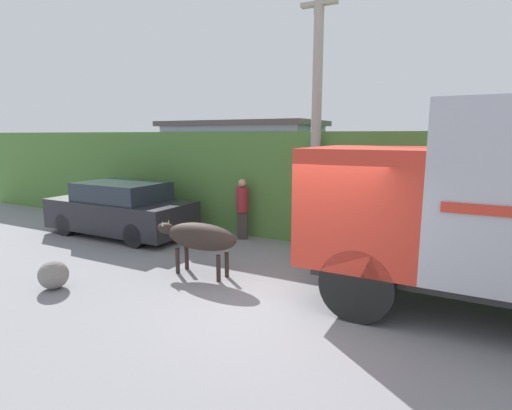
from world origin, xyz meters
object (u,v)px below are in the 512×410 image
object	(u,v)px
pedestrian_on_hill	(242,206)
roadside_rock	(53,275)
brown_cow	(200,237)
utility_pole	(316,111)
parked_suv	(120,209)

from	to	relation	value
pedestrian_on_hill	roadside_rock	bearing A→B (deg)	48.70
brown_cow	pedestrian_on_hill	size ratio (longest dim) A/B	1.17
pedestrian_on_hill	roadside_rock	world-z (taller)	pedestrian_on_hill
brown_cow	utility_pole	xyz separation A→B (m)	(1.40, 3.12, 2.72)
pedestrian_on_hill	utility_pole	distance (m)	3.34
roadside_rock	utility_pole	bearing A→B (deg)	55.95
parked_suv	utility_pole	world-z (taller)	utility_pole
utility_pole	roadside_rock	bearing A→B (deg)	-124.05
brown_cow	roadside_rock	xyz separation A→B (m)	(-2.05, -1.99, -0.55)
utility_pole	roadside_rock	xyz separation A→B (m)	(-3.45, -5.11, -3.27)
roadside_rock	brown_cow	bearing A→B (deg)	44.13
roadside_rock	parked_suv	bearing A→B (deg)	119.38
brown_cow	pedestrian_on_hill	world-z (taller)	pedestrian_on_hill
brown_cow	parked_suv	distance (m)	4.47
parked_suv	pedestrian_on_hill	distance (m)	3.67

